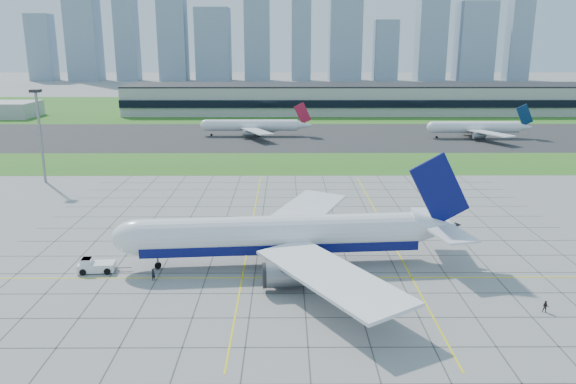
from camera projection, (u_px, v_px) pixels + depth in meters
name	position (u px, v px, depth m)	size (l,w,h in m)	color
ground	(302.00, 273.00, 94.45)	(1400.00, 1400.00, 0.00)	gray
grass_median	(294.00, 163.00, 181.48)	(700.00, 35.00, 0.04)	#2E691E
asphalt_taxiway	(292.00, 136.00, 234.66)	(700.00, 75.00, 0.04)	#383838
grass_far	(290.00, 108.00, 341.03)	(700.00, 145.00, 0.04)	#2E691E
apron_markings	(303.00, 250.00, 105.18)	(120.00, 130.00, 0.03)	#474744
terminal	(361.00, 98.00, 314.92)	(260.00, 43.00, 15.80)	#B7B7B2
light_mast	(39.00, 124.00, 152.83)	(2.50, 2.50, 25.60)	gray
city_skyline	(279.00, 23.00, 582.18)	(523.00, 32.40, 160.00)	#8398AB
airliner	(283.00, 236.00, 96.79)	(61.97, 62.58, 19.50)	white
pushback_tug	(95.00, 266.00, 94.71)	(8.84, 3.49, 2.43)	white
crew_near	(153.00, 275.00, 91.31)	(0.71, 0.46, 1.94)	black
crew_far	(546.00, 307.00, 80.35)	(0.86, 0.67, 1.77)	black
distant_jet_1	(253.00, 125.00, 234.92)	(44.14, 42.66, 14.08)	white
distant_jet_2	(477.00, 127.00, 229.36)	(40.95, 42.66, 14.08)	white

